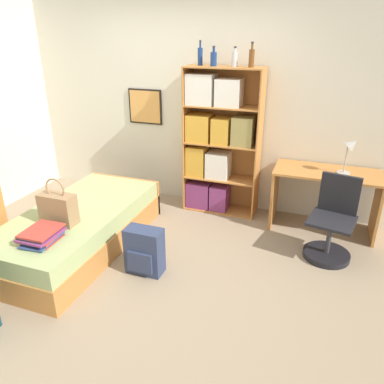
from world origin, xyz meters
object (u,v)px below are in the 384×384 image
handbag (58,208)px  book_stack_on_bed (42,235)px  bottle_clear (235,59)px  desk (325,189)px  bottle_blue (252,58)px  bed (80,228)px  bookcase (215,143)px  bottle_green (200,56)px  desk_chair (331,233)px  backpack (144,251)px  bottle_brown (214,58)px  desk_lamp (351,150)px

handbag → book_stack_on_bed: bearing=-78.7°
bottle_clear → desk: bottle_clear is taller
handbag → bottle_blue: bottle_blue is taller
bed → bookcase: bookcase is taller
bookcase → bottle_clear: (0.20, -0.01, 0.99)m
bottle_green → desk: size_ratio=0.23×
book_stack_on_bed → desk_chair: 2.83m
desk_chair → backpack: desk_chair is taller
bottle_green → bottle_blue: size_ratio=1.03×
bottle_blue → desk_chair: size_ratio=0.31×
bottle_clear → bottle_blue: 0.20m
book_stack_on_bed → bottle_clear: (1.20, 2.05, 1.39)m
bed → desk_chair: desk_chair is taller
book_stack_on_bed → bookcase: 2.32m
bookcase → bottle_green: (-0.22, 0.02, 1.01)m
bottle_green → bottle_blue: 0.62m
book_stack_on_bed → bottle_green: size_ratio=1.41×
handbag → desk_chair: 2.75m
book_stack_on_bed → bottle_green: 2.63m
bottle_clear → handbag: bearing=-126.5°
bottle_clear → desk_chair: 2.16m
bed → bottle_blue: bottle_blue is taller
bottle_brown → bottle_clear: bottle_brown is taller
desk_chair → book_stack_on_bed: bearing=-150.7°
bed → bottle_green: 2.38m
bed → backpack: bearing=-12.8°
desk_lamp → backpack: desk_lamp is taller
bottle_brown → desk: bearing=-2.8°
book_stack_on_bed → desk_chair: (2.46, 1.38, -0.23)m
desk_chair → backpack: 1.92m
desk → desk_chair: desk_chair is taller
bottle_green → bottle_brown: (0.18, -0.05, -0.02)m
bookcase → desk_chair: bookcase is taller
desk_chair → backpack: bearing=-151.3°
bed → bottle_brown: (1.06, 1.37, 1.67)m
bottle_blue → desk_lamp: bottle_blue is taller
bottle_brown → desk_chair: size_ratio=0.25×
bottle_clear → desk_lamp: (1.35, -0.11, -0.88)m
handbag → bookcase: size_ratio=0.26×
book_stack_on_bed → desk_lamp: (2.55, 1.94, 0.51)m
bottle_green → desk: (1.57, -0.12, -1.41)m
handbag → bottle_brown: size_ratio=2.16×
bottle_green → bottle_clear: 0.42m
bookcase → backpack: bookcase is taller
bottle_brown → backpack: bearing=-96.7°
bottle_blue → desk: bottle_blue is taller
bottle_green → bottle_blue: bearing=-5.3°
book_stack_on_bed → bottle_blue: bearing=55.3°
desk_chair → desk_lamp: bearing=80.8°
bottle_clear → desk_chair: bearing=-28.2°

